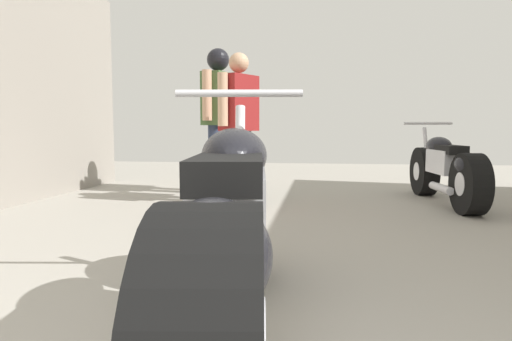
% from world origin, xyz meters
% --- Properties ---
extents(ground_plane, '(15.22, 15.22, 0.00)m').
position_xyz_m(ground_plane, '(0.00, 3.17, 0.00)').
color(ground_plane, '#9E998E').
extents(motorcycle_maroon_cruiser, '(0.66, 2.14, 1.00)m').
position_xyz_m(motorcycle_maroon_cruiser, '(-0.24, 1.57, 0.42)').
color(motorcycle_maroon_cruiser, black).
rests_on(motorcycle_maroon_cruiser, ground_plane).
extents(motorcycle_black_naked, '(0.56, 1.90, 0.89)m').
position_xyz_m(motorcycle_black_naked, '(1.39, 5.08, 0.37)').
color(motorcycle_black_naked, black).
rests_on(motorcycle_black_naked, ground_plane).
extents(mechanic_in_blue, '(0.41, 0.62, 1.62)m').
position_xyz_m(mechanic_in_blue, '(-0.81, 4.92, 0.92)').
color(mechanic_in_blue, '#4C4C4C').
rests_on(mechanic_in_blue, ground_plane).
extents(mechanic_with_helmet, '(0.36, 0.71, 1.80)m').
position_xyz_m(mechanic_with_helmet, '(-1.20, 5.64, 1.08)').
color(mechanic_with_helmet, '#2D3851').
rests_on(mechanic_with_helmet, ground_plane).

